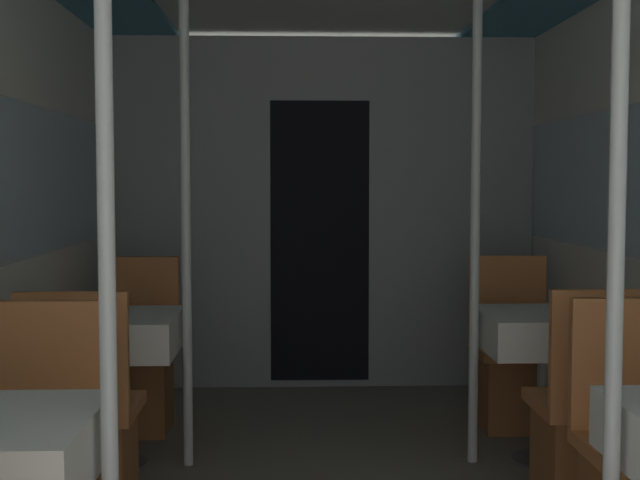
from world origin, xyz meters
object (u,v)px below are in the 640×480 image
at_px(chair_left_near_1, 84,444).
at_px(support_pole_right_1, 475,226).
at_px(support_pole_right_0, 616,260).
at_px(dining_table_right_1, 547,336).
at_px(support_pole_left_0, 107,261).
at_px(chair_right_near_1, 588,439).
at_px(dining_table_left_1, 112,338).
at_px(chair_left_far_1, 135,378).
at_px(chair_right_far_1, 514,375).
at_px(support_pole_left_1, 186,226).

xyz_separation_m(chair_left_near_1, support_pole_right_1, (1.71, 0.61, 0.85)).
bearing_deg(chair_left_near_1, support_pole_right_0, -35.20).
distance_m(dining_table_right_1, support_pole_right_1, 0.63).
relative_size(support_pole_left_0, chair_right_near_1, 2.45).
distance_m(dining_table_left_1, chair_left_far_1, 0.69).
bearing_deg(support_pole_right_0, support_pole_right_1, 90.00).
xyz_separation_m(chair_left_near_1, chair_left_far_1, (0.00, 1.22, 0.00)).
distance_m(chair_right_near_1, chair_right_far_1, 1.22).
xyz_separation_m(chair_left_near_1, chair_right_near_1, (2.07, 0.00, 0.00)).
xyz_separation_m(support_pole_right_0, chair_right_near_1, (0.35, 1.21, -0.85)).
bearing_deg(chair_right_near_1, chair_left_near_1, 180.00).
height_order(dining_table_left_1, chair_right_far_1, chair_right_far_1).
bearing_deg(chair_right_near_1, dining_table_right_1, 90.00).
xyz_separation_m(support_pole_right_0, dining_table_right_1, (0.35, 1.82, -0.53)).
relative_size(support_pole_left_1, support_pole_right_1, 1.00).
relative_size(support_pole_left_1, support_pole_right_0, 1.00).
bearing_deg(chair_left_far_1, support_pole_right_0, 125.23).
height_order(chair_left_near_1, chair_right_far_1, same).
bearing_deg(dining_table_left_1, chair_right_far_1, 16.42).
bearing_deg(chair_left_far_1, chair_left_near_1, 90.00).
height_order(chair_right_far_1, support_pole_right_1, support_pole_right_1).
relative_size(dining_table_left_1, chair_right_far_1, 0.78).
height_order(dining_table_right_1, support_pole_right_1, support_pole_right_1).
distance_m(chair_left_near_1, support_pole_left_1, 1.10).
distance_m(chair_left_far_1, chair_right_far_1, 2.07).
relative_size(support_pole_left_0, chair_right_far_1, 2.45).
distance_m(dining_table_left_1, support_pole_right_1, 1.79).
bearing_deg(dining_table_left_1, chair_right_near_1, -16.42).
distance_m(support_pole_left_0, dining_table_right_1, 2.55).
bearing_deg(support_pole_right_0, chair_right_near_1, 73.79).
xyz_separation_m(chair_right_near_1, chair_right_far_1, (0.00, 1.22, 0.00)).
relative_size(chair_right_near_1, chair_right_far_1, 1.00).
relative_size(support_pole_left_0, dining_table_right_1, 3.15).
bearing_deg(support_pole_right_0, chair_right_far_1, 81.76).
xyz_separation_m(support_pole_left_0, chair_right_near_1, (1.71, 1.21, -0.85)).
xyz_separation_m(chair_left_near_1, support_pole_left_1, (0.35, 0.61, 0.85)).
bearing_deg(dining_table_right_1, chair_right_near_1, -90.00).
distance_m(chair_left_near_1, chair_right_near_1, 2.07).
xyz_separation_m(chair_left_near_1, support_pole_right_0, (1.71, -1.21, 0.85)).
xyz_separation_m(chair_left_far_1, support_pole_right_1, (1.71, -0.61, 0.85)).
bearing_deg(support_pole_left_1, dining_table_right_1, 0.00).
bearing_deg(support_pole_right_1, chair_left_near_1, -160.45).
xyz_separation_m(chair_right_far_1, support_pole_right_1, (-0.35, -0.61, 0.85)).
xyz_separation_m(support_pole_left_1, chair_right_far_1, (1.71, 0.61, -0.85)).
height_order(dining_table_right_1, chair_right_near_1, chair_right_near_1).
bearing_deg(chair_left_near_1, support_pole_right_1, 19.55).
distance_m(support_pole_left_1, chair_right_far_1, 2.01).
height_order(support_pole_left_1, support_pole_right_0, same).
relative_size(dining_table_left_1, chair_left_near_1, 0.78).
bearing_deg(support_pole_left_0, chair_left_far_1, 98.24).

